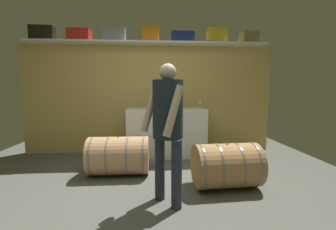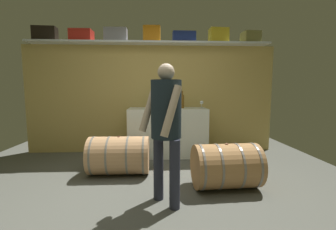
{
  "view_description": "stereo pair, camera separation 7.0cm",
  "coord_description": "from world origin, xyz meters",
  "px_view_note": "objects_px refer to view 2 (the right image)",
  "views": [
    {
      "loc": [
        0.05,
        -2.43,
        1.27
      ],
      "look_at": [
        0.27,
        0.78,
        0.9
      ],
      "focal_mm": 24.34,
      "sensor_mm": 36.0,
      "label": 1
    },
    {
      "loc": [
        0.12,
        -2.44,
        1.27
      ],
      "look_at": [
        0.27,
        0.78,
        0.9
      ],
      "focal_mm": 24.34,
      "sensor_mm": 36.0,
      "label": 2
    }
  ],
  "objects_px": {
    "toolcase_navy": "(184,37)",
    "wine_bottle_amber": "(182,101)",
    "work_cabinet": "(168,132)",
    "wine_bottle_green": "(156,101)",
    "toolcase_orange": "(152,35)",
    "red_funnel": "(161,105)",
    "wine_bottle_dark": "(157,102)",
    "wine_glass": "(202,103)",
    "wine_barrel_far": "(119,155)",
    "toolcase_grey": "(116,35)",
    "wine_barrel_near": "(226,166)",
    "winemaker_pouring": "(166,120)",
    "toolcase_red": "(82,36)",
    "toolcase_black": "(45,34)",
    "toolcase_olive": "(251,38)",
    "toolcase_yellow": "(219,36)"
  },
  "relations": [
    {
      "from": "wine_bottle_amber",
      "to": "work_cabinet",
      "type": "bearing_deg",
      "value": 179.56
    },
    {
      "from": "toolcase_red",
      "to": "toolcase_grey",
      "type": "height_order",
      "value": "toolcase_grey"
    },
    {
      "from": "toolcase_navy",
      "to": "red_funnel",
      "type": "height_order",
      "value": "toolcase_navy"
    },
    {
      "from": "wine_bottle_amber",
      "to": "wine_bottle_dark",
      "type": "height_order",
      "value": "wine_bottle_amber"
    },
    {
      "from": "toolcase_grey",
      "to": "wine_bottle_dark",
      "type": "bearing_deg",
      "value": -26.18
    },
    {
      "from": "toolcase_olive",
      "to": "wine_glass",
      "type": "xyz_separation_m",
      "value": [
        -0.97,
        -0.17,
        -1.25
      ]
    },
    {
      "from": "wine_bottle_green",
      "to": "toolcase_grey",
      "type": "bearing_deg",
      "value": 178.98
    },
    {
      "from": "toolcase_orange",
      "to": "toolcase_red",
      "type": "bearing_deg",
      "value": -176.93
    },
    {
      "from": "toolcase_navy",
      "to": "wine_bottle_amber",
      "type": "bearing_deg",
      "value": -105.16
    },
    {
      "from": "toolcase_grey",
      "to": "wine_barrel_near",
      "type": "relative_size",
      "value": 0.49
    },
    {
      "from": "toolcase_olive",
      "to": "wine_bottle_green",
      "type": "bearing_deg",
      "value": 176.65
    },
    {
      "from": "work_cabinet",
      "to": "winemaker_pouring",
      "type": "xyz_separation_m",
      "value": [
        -0.11,
        -1.87,
        0.49
      ]
    },
    {
      "from": "wine_glass",
      "to": "wine_bottle_dark",
      "type": "bearing_deg",
      "value": -164.69
    },
    {
      "from": "toolcase_olive",
      "to": "wine_bottle_dark",
      "type": "relative_size",
      "value": 1.02
    },
    {
      "from": "toolcase_olive",
      "to": "wine_glass",
      "type": "bearing_deg",
      "value": -173.72
    },
    {
      "from": "toolcase_navy",
      "to": "toolcase_olive",
      "type": "height_order",
      "value": "toolcase_olive"
    },
    {
      "from": "wine_barrel_near",
      "to": "winemaker_pouring",
      "type": "distance_m",
      "value": 1.09
    },
    {
      "from": "wine_glass",
      "to": "toolcase_black",
      "type": "bearing_deg",
      "value": 176.63
    },
    {
      "from": "wine_bottle_green",
      "to": "wine_glass",
      "type": "xyz_separation_m",
      "value": [
        0.87,
        -0.16,
        -0.02
      ]
    },
    {
      "from": "wine_bottle_amber",
      "to": "wine_glass",
      "type": "height_order",
      "value": "wine_bottle_amber"
    },
    {
      "from": "toolcase_grey",
      "to": "wine_barrel_near",
      "type": "height_order",
      "value": "toolcase_grey"
    },
    {
      "from": "toolcase_orange",
      "to": "red_funnel",
      "type": "height_order",
      "value": "toolcase_orange"
    },
    {
      "from": "toolcase_red",
      "to": "toolcase_orange",
      "type": "bearing_deg",
      "value": 0.7
    },
    {
      "from": "red_funnel",
      "to": "toolcase_navy",
      "type": "bearing_deg",
      "value": 22.59
    },
    {
      "from": "toolcase_black",
      "to": "work_cabinet",
      "type": "distance_m",
      "value": 2.93
    },
    {
      "from": "work_cabinet",
      "to": "wine_bottle_green",
      "type": "height_order",
      "value": "wine_bottle_green"
    },
    {
      "from": "winemaker_pouring",
      "to": "toolcase_yellow",
      "type": "bearing_deg",
      "value": -66.1
    },
    {
      "from": "red_funnel",
      "to": "toolcase_red",
      "type": "bearing_deg",
      "value": 172.82
    },
    {
      "from": "wine_bottle_green",
      "to": "wine_barrel_near",
      "type": "xyz_separation_m",
      "value": [
        0.9,
        -1.67,
        -0.74
      ]
    },
    {
      "from": "toolcase_orange",
      "to": "red_funnel",
      "type": "bearing_deg",
      "value": -45.63
    },
    {
      "from": "red_funnel",
      "to": "wine_barrel_near",
      "type": "bearing_deg",
      "value": -61.67
    },
    {
      "from": "toolcase_red",
      "to": "toolcase_orange",
      "type": "height_order",
      "value": "toolcase_orange"
    },
    {
      "from": "toolcase_red",
      "to": "toolcase_olive",
      "type": "distance_m",
      "value": 3.23
    },
    {
      "from": "toolcase_grey",
      "to": "red_funnel",
      "type": "xyz_separation_m",
      "value": [
        0.85,
        -0.19,
        -1.31
      ]
    },
    {
      "from": "wine_bottle_amber",
      "to": "wine_bottle_green",
      "type": "height_order",
      "value": "wine_bottle_amber"
    },
    {
      "from": "toolcase_red",
      "to": "red_funnel",
      "type": "height_order",
      "value": "toolcase_red"
    },
    {
      "from": "wine_barrel_far",
      "to": "wine_bottle_amber",
      "type": "bearing_deg",
      "value": 41.93
    },
    {
      "from": "wine_bottle_amber",
      "to": "red_funnel",
      "type": "height_order",
      "value": "wine_bottle_amber"
    },
    {
      "from": "toolcase_black",
      "to": "wine_bottle_dark",
      "type": "bearing_deg",
      "value": -14.69
    },
    {
      "from": "toolcase_grey",
      "to": "wine_bottle_dark",
      "type": "height_order",
      "value": "toolcase_grey"
    },
    {
      "from": "toolcase_red",
      "to": "toolcase_grey",
      "type": "bearing_deg",
      "value": 0.7
    },
    {
      "from": "wine_bottle_dark",
      "to": "wine_glass",
      "type": "relative_size",
      "value": 2.16
    },
    {
      "from": "toolcase_olive",
      "to": "work_cabinet",
      "type": "relative_size",
      "value": 0.21
    },
    {
      "from": "toolcase_yellow",
      "to": "red_funnel",
      "type": "distance_m",
      "value": 1.74
    },
    {
      "from": "wine_bottle_amber",
      "to": "winemaker_pouring",
      "type": "relative_size",
      "value": 0.21
    },
    {
      "from": "wine_glass",
      "to": "wine_barrel_far",
      "type": "distance_m",
      "value": 1.86
    },
    {
      "from": "wine_bottle_green",
      "to": "wine_glass",
      "type": "relative_size",
      "value": 1.99
    },
    {
      "from": "toolcase_orange",
      "to": "wine_barrel_far",
      "type": "height_order",
      "value": "toolcase_orange"
    },
    {
      "from": "toolcase_olive",
      "to": "red_funnel",
      "type": "relative_size",
      "value": 2.45
    },
    {
      "from": "toolcase_grey",
      "to": "wine_barrel_far",
      "type": "relative_size",
      "value": 0.48
    }
  ]
}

